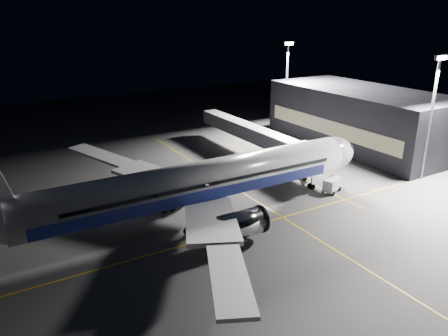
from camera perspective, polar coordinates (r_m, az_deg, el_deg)
The scene contains 14 objects.
ground at distance 61.48m, azimuth -3.28°, elevation -6.43°, with size 200.00×200.00×0.00m, color #4C4C4F.
guide_line_main at distance 66.18m, azimuth 4.45°, elevation -4.48°, with size 0.25×80.00×0.01m, color gold.
guide_line_cross at distance 56.79m, azimuth -0.45°, elevation -8.73°, with size 70.00×0.25×0.01m, color gold.
guide_line_side at distance 80.30m, azimuth 7.42°, elevation -0.15°, with size 0.25×40.00×0.01m, color gold.
airliner at distance 58.95m, azimuth -4.30°, elevation -2.14°, with size 61.48×54.22×16.64m.
terminal at distance 97.37m, azimuth 17.43°, elevation 6.31°, with size 18.12×40.00×12.00m.
jet_bridge at distance 85.10m, azimuth 4.24°, elevation 4.34°, with size 3.60×34.40×6.30m.
floodlight_mast_north at distance 105.06m, azimuth 8.21°, elevation 11.47°, with size 2.40×0.68×20.70m.
floodlight_mast_south at distance 79.43m, azimuth 25.57°, elevation 7.14°, with size 2.40×0.67×20.70m.
service_truck at distance 71.71m, azimuth 14.05°, elevation -2.04°, with size 4.72×3.25×2.25m.
baggage_tug at distance 71.90m, azimuth -14.55°, elevation -2.32°, with size 3.00×2.65×1.86m.
safety_cone_a at distance 69.21m, azimuth -1.38°, elevation -3.04°, with size 0.40×0.40×0.60m, color orange.
safety_cone_b at distance 67.18m, azimuth -10.04°, elevation -4.10°, with size 0.37×0.37×0.55m, color orange.
safety_cone_c at distance 74.47m, azimuth -5.62°, elevation -1.44°, with size 0.41×0.41×0.61m, color orange.
Camera 1 is at (-25.00, -49.24, 27.02)m, focal length 35.00 mm.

